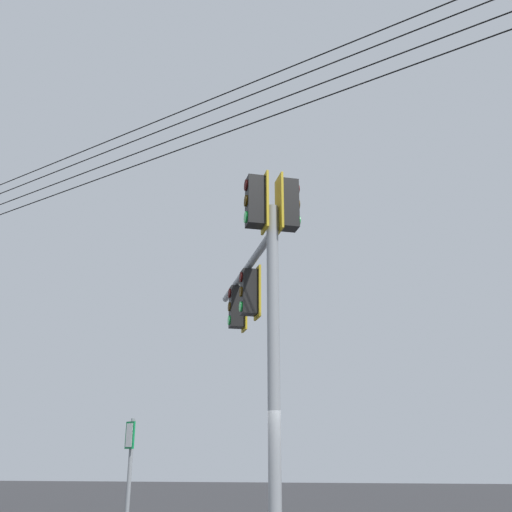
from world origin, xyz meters
name	(u,v)px	position (x,y,z in m)	size (l,w,h in m)	color
signal_mast_assembly	(260,293)	(0.36, 0.16, 4.63)	(2.12, 4.58, 6.50)	gray
route_sign_primary	(128,481)	(-1.78, -0.08, 1.46)	(0.21, 0.19, 2.44)	slate
overhead_wire_span	(208,119)	(-0.64, -0.11, 8.17)	(29.32, 14.02, 1.23)	black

